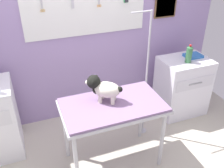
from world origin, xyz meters
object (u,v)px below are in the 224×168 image
(dog, at_px, (103,88))
(cabinet_right, at_px, (182,86))
(soda_bottle, at_px, (189,54))
(grooming_arm, at_px, (145,82))
(grooming_table, at_px, (113,110))

(dog, bearing_deg, cabinet_right, 19.37)
(dog, bearing_deg, soda_bottle, 16.80)
(dog, xyz_separation_m, cabinet_right, (1.39, 0.49, -0.55))
(grooming_arm, bearing_deg, soda_bottle, 12.92)
(dog, xyz_separation_m, soda_bottle, (1.36, 0.41, -0.00))
(grooming_table, distance_m, dog, 0.27)
(grooming_table, height_order, cabinet_right, cabinet_right)
(grooming_table, xyz_separation_m, grooming_arm, (0.56, 0.34, 0.04))
(dog, relative_size, cabinet_right, 0.44)
(grooming_arm, xyz_separation_m, soda_bottle, (0.72, 0.17, 0.19))
(grooming_table, relative_size, soda_bottle, 4.35)
(cabinet_right, bearing_deg, soda_bottle, -112.95)
(dog, distance_m, cabinet_right, 1.58)
(grooming_table, height_order, dog, dog)
(cabinet_right, relative_size, soda_bottle, 3.39)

